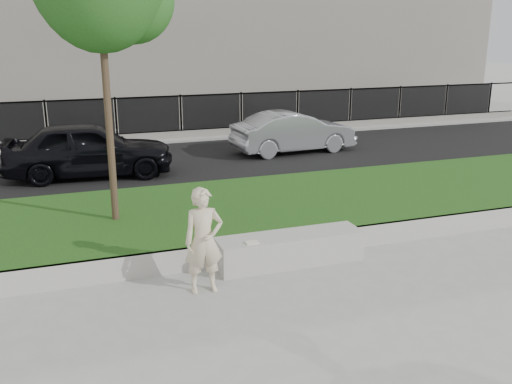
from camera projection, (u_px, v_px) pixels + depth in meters
name	position (u px, v px, depth m)	size (l,w,h in m)	color
ground	(248.00, 291.00, 8.61)	(90.00, 90.00, 0.00)	gray
grass_bank	(200.00, 218.00, 11.27)	(34.00, 4.00, 0.40)	black
grass_kerb	(228.00, 254.00, 9.49)	(34.00, 0.08, 0.40)	#A19E96
street	(153.00, 166.00, 16.30)	(34.00, 7.00, 0.04)	black
far_pavement	(132.00, 137.00, 20.36)	(34.00, 3.00, 0.12)	gray
iron_fence	(135.00, 128.00, 19.32)	(32.00, 0.30, 1.50)	slate
building_facade	(104.00, 0.00, 25.32)	(34.00, 10.00, 10.00)	slate
stone_bench	(290.00, 249.00, 9.58)	(2.49, 0.62, 0.51)	#A19E96
man	(204.00, 241.00, 8.41)	(0.59, 0.39, 1.61)	beige
book	(252.00, 243.00, 9.12)	(0.20, 0.15, 0.02)	beige
car_dark	(89.00, 149.00, 14.89)	(1.73, 4.29, 1.46)	black
car_silver	(294.00, 132.00, 17.85)	(1.35, 3.88, 1.28)	#94969C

